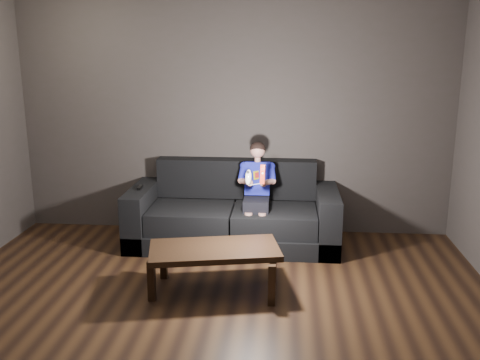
{
  "coord_description": "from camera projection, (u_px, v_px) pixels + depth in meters",
  "views": [
    {
      "loc": [
        0.59,
        -3.62,
        2.15
      ],
      "look_at": [
        0.15,
        1.55,
        0.85
      ],
      "focal_mm": 40.0,
      "sensor_mm": 36.0,
      "label": 1
    }
  ],
  "objects": [
    {
      "name": "floor",
      "position": [
        203.0,
        337.0,
        4.07
      ],
      "size": [
        5.0,
        5.0,
        0.0
      ],
      "primitive_type": "plane",
      "color": "black",
      "rests_on": "ground"
    },
    {
      "name": "child",
      "position": [
        257.0,
        184.0,
        5.77
      ],
      "size": [
        0.41,
        0.5,
        1.0
      ],
      "color": "black",
      "rests_on": "sofa"
    },
    {
      "name": "wii_remote_black",
      "position": [
        140.0,
        187.0,
        5.88
      ],
      "size": [
        0.05,
        0.15,
        0.03
      ],
      "color": "black",
      "rests_on": "sofa"
    },
    {
      "name": "nunchuk_white",
      "position": [
        248.0,
        177.0,
        5.37
      ],
      "size": [
        0.08,
        0.11,
        0.17
      ],
      "color": "silver",
      "rests_on": "child"
    },
    {
      "name": "sofa",
      "position": [
        234.0,
        218.0,
        5.97
      ],
      "size": [
        2.29,
        0.99,
        0.89
      ],
      "color": "black",
      "rests_on": "floor"
    },
    {
      "name": "coffee_table",
      "position": [
        214.0,
        253.0,
        4.76
      ],
      "size": [
        1.23,
        0.79,
        0.42
      ],
      "color": "black",
      "rests_on": "floor"
    },
    {
      "name": "back_wall",
      "position": [
        234.0,
        118.0,
        6.15
      ],
      "size": [
        5.0,
        0.04,
        2.7
      ],
      "primitive_type": "cube",
      "color": "#413B38",
      "rests_on": "ground"
    },
    {
      "name": "wii_remote_red",
      "position": [
        263.0,
        174.0,
        5.35
      ],
      "size": [
        0.05,
        0.08,
        0.2
      ],
      "color": "red",
      "rests_on": "child"
    }
  ]
}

